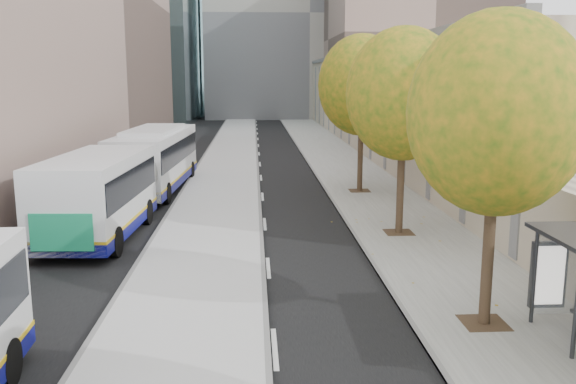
{
  "coord_description": "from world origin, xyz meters",
  "views": [
    {
      "loc": [
        -2.09,
        -0.99,
        6.11
      ],
      "look_at": [
        -1.0,
        18.05,
        2.5
      ],
      "focal_mm": 38.0,
      "sensor_mm": 36.0,
      "label": 1
    }
  ],
  "objects": [
    {
      "name": "bus_platform",
      "position": [
        -3.88,
        35.0,
        0.07
      ],
      "size": [
        4.25,
        150.0,
        0.15
      ],
      "primitive_type": "cube",
      "color": "#BCBCBC",
      "rests_on": "ground"
    },
    {
      "name": "sidewalk",
      "position": [
        4.12,
        35.0,
        0.04
      ],
      "size": [
        4.75,
        150.0,
        0.08
      ],
      "primitive_type": "cube",
      "color": "gray",
      "rests_on": "ground"
    },
    {
      "name": "building_tan",
      "position": [
        15.5,
        64.0,
        4.0
      ],
      "size": [
        18.0,
        92.0,
        8.0
      ],
      "primitive_type": "cube",
      "color": "gray",
      "rests_on": "ground"
    },
    {
      "name": "building_far_block",
      "position": [
        6.0,
        96.0,
        15.0
      ],
      "size": [
        30.0,
        18.0,
        30.0
      ],
      "primitive_type": "cube",
      "color": "gray",
      "rests_on": "ground"
    },
    {
      "name": "tree_c",
      "position": [
        3.6,
        13.0,
        5.25
      ],
      "size": [
        4.2,
        4.2,
        7.28
      ],
      "color": "#302018",
      "rests_on": "sidewalk"
    },
    {
      "name": "tree_d",
      "position": [
        3.6,
        22.0,
        5.47
      ],
      "size": [
        4.4,
        4.4,
        7.6
      ],
      "color": "#302018",
      "rests_on": "sidewalk"
    },
    {
      "name": "tree_e",
      "position": [
        3.6,
        31.0,
        5.69
      ],
      "size": [
        4.6,
        4.6,
        7.92
      ],
      "color": "#302018",
      "rests_on": "sidewalk"
    },
    {
      "name": "bus_far",
      "position": [
        -7.67,
        27.85,
        1.76
      ],
      "size": [
        3.92,
        19.41,
        3.21
      ],
      "rotation": [
        0.0,
        0.0,
        -0.06
      ],
      "color": "silver",
      "rests_on": "ground"
    },
    {
      "name": "distant_car",
      "position": [
        -8.06,
        46.92,
        0.73
      ],
      "size": [
        2.52,
        4.51,
        1.45
      ],
      "primitive_type": "imported",
      "rotation": [
        0.0,
        0.0,
        -0.2
      ],
      "color": "silver",
      "rests_on": "ground"
    }
  ]
}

